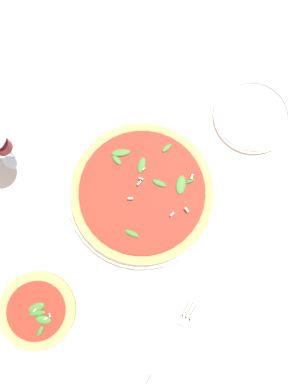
# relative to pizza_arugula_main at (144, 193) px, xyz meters

# --- Properties ---
(ground_plane) EXTENTS (6.00, 6.00, 0.00)m
(ground_plane) POSITION_rel_pizza_arugula_main_xyz_m (-0.03, 0.00, -0.02)
(ground_plane) COLOR beige
(pizza_arugula_main) EXTENTS (0.37, 0.37, 0.05)m
(pizza_arugula_main) POSITION_rel_pizza_arugula_main_xyz_m (0.00, 0.00, 0.00)
(pizza_arugula_main) COLOR white
(pizza_arugula_main) RESTS_ON ground_plane
(pizza_personal_side) EXTENTS (0.20, 0.20, 0.04)m
(pizza_personal_side) POSITION_rel_pizza_arugula_main_xyz_m (-0.29, 0.22, -0.00)
(pizza_personal_side) COLOR white
(pizza_personal_side) RESTS_ON ground_plane
(napkin) EXTENTS (0.15, 0.12, 0.01)m
(napkin) POSITION_rel_pizza_arugula_main_xyz_m (-0.35, -0.09, -0.01)
(napkin) COLOR silver
(napkin) RESTS_ON ground_plane
(fork) EXTENTS (0.20, 0.11, 0.00)m
(fork) POSITION_rel_pizza_arugula_main_xyz_m (-0.34, -0.09, -0.01)
(fork) COLOR silver
(fork) RESTS_ON ground_plane
(side_plate_white) EXTENTS (0.20, 0.20, 0.02)m
(side_plate_white) POSITION_rel_pizza_arugula_main_xyz_m (0.22, -0.26, -0.01)
(side_plate_white) COLOR white
(side_plate_white) RESTS_ON ground_plane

